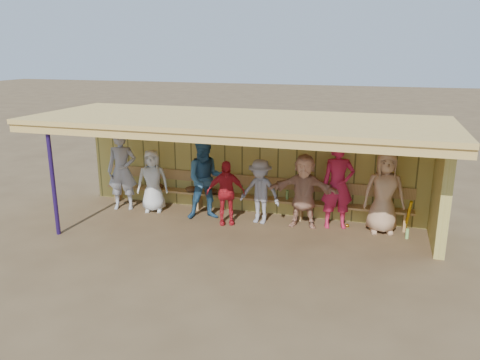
% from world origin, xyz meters
% --- Properties ---
extents(ground, '(90.00, 90.00, 0.00)m').
position_xyz_m(ground, '(0.00, 0.00, 0.00)').
color(ground, brown).
rests_on(ground, ground).
extents(player_a, '(0.83, 0.67, 1.96)m').
position_xyz_m(player_a, '(-3.12, 0.54, 0.98)').
color(player_a, '#9B9CA3').
rests_on(player_a, ground).
extents(player_b, '(0.88, 0.71, 1.55)m').
position_xyz_m(player_b, '(-2.32, 0.60, 0.77)').
color(player_b, silver).
rests_on(player_b, ground).
extents(player_c, '(1.15, 1.04, 1.92)m').
position_xyz_m(player_c, '(-0.87, 0.49, 0.96)').
color(player_c, '#305F85').
rests_on(player_c, ground).
extents(player_d, '(0.94, 0.66, 1.48)m').
position_xyz_m(player_d, '(-0.32, 0.29, 0.74)').
color(player_d, red).
rests_on(player_d, ground).
extents(player_e, '(1.05, 0.71, 1.50)m').
position_xyz_m(player_e, '(0.41, 0.58, 0.75)').
color(player_e, '#94929A').
rests_on(player_e, ground).
extents(player_f, '(1.58, 0.58, 1.67)m').
position_xyz_m(player_f, '(1.40, 0.65, 0.84)').
color(player_f, tan).
rests_on(player_f, ground).
extents(player_g, '(0.82, 0.65, 1.97)m').
position_xyz_m(player_g, '(2.13, 0.80, 0.98)').
color(player_g, '#B41C3F').
rests_on(player_g, ground).
extents(player_h, '(0.97, 0.73, 1.81)m').
position_xyz_m(player_h, '(3.12, 0.81, 0.90)').
color(player_h, tan).
rests_on(player_h, ground).
extents(dugout_structure, '(8.80, 3.20, 2.50)m').
position_xyz_m(dugout_structure, '(0.39, 0.69, 1.69)').
color(dugout_structure, tan).
rests_on(dugout_structure, ground).
extents(bench, '(7.60, 0.34, 0.93)m').
position_xyz_m(bench, '(0.00, 1.12, 0.53)').
color(bench, tan).
rests_on(bench, ground).
extents(dugout_equipment, '(6.26, 0.62, 0.80)m').
position_xyz_m(dugout_equipment, '(-0.69, 0.99, 0.49)').
color(dugout_equipment, gold).
rests_on(dugout_equipment, ground).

